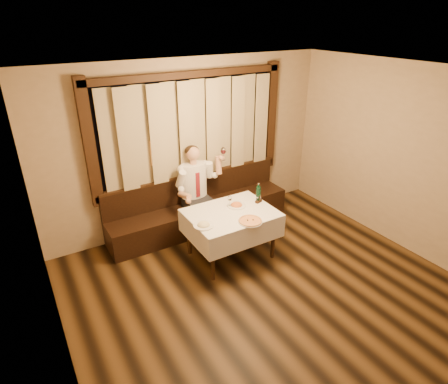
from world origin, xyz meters
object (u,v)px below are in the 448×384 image
pasta_red (237,204)px  seated_man (197,184)px  dining_table (231,218)px  green_bottle (258,194)px  cruet_caddy (259,200)px  pizza (250,221)px  pasta_cream (204,223)px  banquette (200,210)px

pasta_red → seated_man: seated_man is taller
dining_table → pasta_red: size_ratio=4.51×
pasta_red → green_bottle: size_ratio=0.90×
green_bottle → seated_man: (-0.62, 0.87, -0.03)m
green_bottle → cruet_caddy: size_ratio=2.56×
cruet_caddy → seated_man: (-0.62, 0.88, 0.06)m
seated_man → pizza: bearing=-82.8°
pasta_cream → seated_man: bearing=67.6°
banquette → pasta_red: size_ratio=11.35×
green_bottle → seated_man: seated_man is taller
green_bottle → cruet_caddy: 0.09m
pasta_cream → pizza: bearing=-21.1°
dining_table → pizza: bearing=-78.2°
pizza → cruet_caddy: size_ratio=2.83×
pizza → cruet_caddy: (0.45, 0.43, 0.03)m
dining_table → pasta_red: 0.25m
green_bottle → seated_man: bearing=125.4°
pizza → seated_man: (-0.17, 1.31, 0.09)m
banquette → green_bottle: size_ratio=10.22×
dining_table → cruet_caddy: bearing=5.6°
green_bottle → banquette: bearing=119.0°
banquette → seated_man: bearing=-133.2°
pizza → banquette: bearing=93.2°
seated_man → banquette: bearing=46.8°
pasta_red → dining_table: bearing=-145.3°
pizza → dining_table: bearing=101.8°
pizza → pasta_cream: bearing=158.9°
green_bottle → pasta_cream: bearing=-168.7°
banquette → cruet_caddy: banquette is taller
banquette → cruet_caddy: 1.21m
cruet_caddy → dining_table: bearing=167.9°
cruet_caddy → banquette: bearing=100.9°
dining_table → green_bottle: green_bottle is taller
pasta_red → green_bottle: (0.36, -0.05, 0.09)m
dining_table → pasta_cream: size_ratio=4.44×
pasta_red → green_bottle: bearing=-8.3°
cruet_caddy → seated_man: seated_man is taller
banquette → pasta_red: (0.17, -0.90, 0.48)m
banquette → pasta_cream: banquette is taller
banquette → pizza: bearing=-86.8°
pizza → seated_man: 1.33m
pizza → pasta_cream: size_ratio=1.21×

